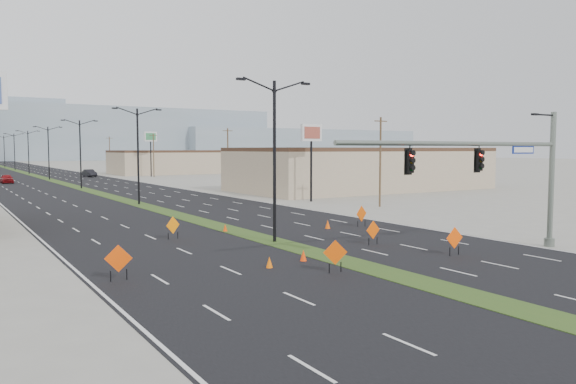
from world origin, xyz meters
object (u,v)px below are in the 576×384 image
streetlight_6 (4,150)px  streetlight_2 (80,152)px  cone_1 (303,256)px  streetlight_3 (49,151)px  construction_sign_3 (455,239)px  cone_0 (269,262)px  streetlight_1 (138,153)px  car_left (7,179)px  streetlight_0 (274,156)px  streetlight_5 (14,150)px  construction_sign_4 (373,231)px  construction_sign_2 (173,226)px  construction_sign_0 (118,260)px  construction_sign_5 (362,214)px  construction_sign_1 (335,254)px  pole_sign_east_near (311,139)px  pole_sign_east_far (151,140)px  streetlight_4 (28,151)px  car_mid (90,173)px  cone_3 (225,228)px  signal_mast (501,168)px

streetlight_6 → streetlight_2: bearing=-90.0°
cone_1 → streetlight_3: bearing=88.9°
construction_sign_3 → cone_0: (-10.21, 2.55, -0.64)m
streetlight_1 → construction_sign_3: 37.77m
streetlight_3 → car_left: 12.26m
streetlight_2 → streetlight_0: bearing=-90.0°
streetlight_1 → streetlight_5: (0.00, 112.00, 0.00)m
construction_sign_4 → construction_sign_2: bearing=133.1°
construction_sign_0 → construction_sign_2: (6.11, 9.73, -0.09)m
streetlight_1 → streetlight_6: same height
streetlight_2 → car_left: bearing=111.8°
construction_sign_5 → car_left: bearing=88.6°
streetlight_3 → streetlight_6: bearing=90.0°
construction_sign_1 → pole_sign_east_near: bearing=79.3°
construction_sign_2 → construction_sign_4: size_ratio=1.00×
car_left → pole_sign_east_near: pole_sign_east_near is taller
streetlight_1 → pole_sign_east_far: size_ratio=1.06×
streetlight_0 → construction_sign_0: 13.08m
streetlight_4 → car_mid: bearing=-66.8°
streetlight_3 → cone_3: (-0.72, -78.36, -5.14)m
car_mid → construction_sign_0: bearing=-108.9°
cone_0 → construction_sign_1: bearing=-50.4°
streetlight_2 → streetlight_5: size_ratio=1.00×
construction_sign_5 → cone_3: 10.29m
streetlight_5 → streetlight_6: same height
construction_sign_3 → pole_sign_east_near: (11.23, 30.40, 5.99)m
streetlight_1 → streetlight_6: size_ratio=1.00×
streetlight_2 → streetlight_4: (0.00, 56.00, 0.00)m
car_mid → construction_sign_2: bearing=-106.3°
construction_sign_5 → construction_sign_2: bearing=157.9°
construction_sign_1 → streetlight_3: bearing=110.6°
streetlight_6 → construction_sign_0: 173.68m
streetlight_0 → pole_sign_east_far: (20.32, 85.76, 2.29)m
signal_mast → cone_1: size_ratio=27.33×
cone_0 → pole_sign_east_near: pole_sign_east_near is taller
pole_sign_east_near → pole_sign_east_far: size_ratio=0.90×
streetlight_4 → cone_0: streetlight_4 is taller
streetlight_2 → streetlight_4: 56.00m
streetlight_1 → cone_0: 35.07m
streetlight_2 → streetlight_6: 112.00m
construction_sign_2 → construction_sign_3: 17.45m
construction_sign_0 → cone_1: 9.40m
construction_sign_3 → cone_1: 8.47m
car_mid → construction_sign_0: (-20.04, -96.41, 0.18)m
car_left → cone_1: bearing=-86.0°
construction_sign_1 → streetlight_6: bearing=111.2°
streetlight_4 → cone_3: bearing=-90.4°
streetlight_0 → car_left: bearing=96.0°
streetlight_0 → cone_0: 9.21m
streetlight_2 → construction_sign_4: (4.58, -60.01, -4.56)m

